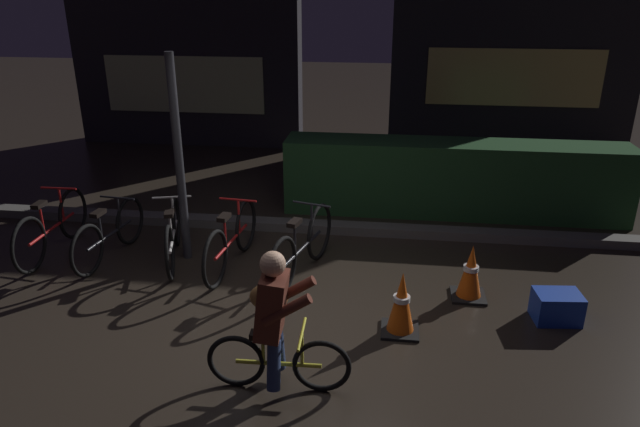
{
  "coord_description": "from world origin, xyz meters",
  "views": [
    {
      "loc": [
        0.9,
        -4.87,
        3.11
      ],
      "look_at": [
        0.2,
        0.6,
        0.9
      ],
      "focal_mm": 32.29,
      "sensor_mm": 36.0,
      "label": 1
    }
  ],
  "objects_px": {
    "street_post": "(179,161)",
    "parked_bike_left_mid": "(110,234)",
    "traffic_cone_near": "(401,304)",
    "parked_bike_leftmost": "(52,227)",
    "parked_bike_right_mid": "(302,248)",
    "parked_bike_center_right": "(231,240)",
    "cyclist": "(275,321)",
    "traffic_cone_far": "(471,273)",
    "blue_crate": "(557,307)",
    "parked_bike_center_left": "(173,235)"
  },
  "relations": [
    {
      "from": "parked_bike_right_mid",
      "to": "parked_bike_leftmost",
      "type": "bearing_deg",
      "value": 101.2
    },
    {
      "from": "parked_bike_center_right",
      "to": "traffic_cone_near",
      "type": "xyz_separation_m",
      "value": [
        1.96,
        -1.13,
        -0.04
      ]
    },
    {
      "from": "parked_bike_leftmost",
      "to": "traffic_cone_near",
      "type": "distance_m",
      "value": 4.4
    },
    {
      "from": "street_post",
      "to": "parked_bike_left_mid",
      "type": "bearing_deg",
      "value": -171.47
    },
    {
      "from": "parked_bike_left_mid",
      "to": "cyclist",
      "type": "bearing_deg",
      "value": -124.44
    },
    {
      "from": "street_post",
      "to": "parked_bike_center_left",
      "type": "xyz_separation_m",
      "value": [
        -0.13,
        -0.09,
        -0.89
      ]
    },
    {
      "from": "traffic_cone_near",
      "to": "parked_bike_right_mid",
      "type": "bearing_deg",
      "value": 138.19
    },
    {
      "from": "traffic_cone_near",
      "to": "street_post",
      "type": "bearing_deg",
      "value": 153.19
    },
    {
      "from": "parked_bike_right_mid",
      "to": "cyclist",
      "type": "distance_m",
      "value": 1.96
    },
    {
      "from": "blue_crate",
      "to": "traffic_cone_far",
      "type": "bearing_deg",
      "value": 156.48
    },
    {
      "from": "traffic_cone_far",
      "to": "cyclist",
      "type": "height_order",
      "value": "cyclist"
    },
    {
      "from": "parked_bike_leftmost",
      "to": "cyclist",
      "type": "distance_m",
      "value": 3.87
    },
    {
      "from": "parked_bike_right_mid",
      "to": "parked_bike_center_left",
      "type": "bearing_deg",
      "value": 97.15
    },
    {
      "from": "traffic_cone_far",
      "to": "traffic_cone_near",
      "type": "bearing_deg",
      "value": -133.94
    },
    {
      "from": "street_post",
      "to": "parked_bike_right_mid",
      "type": "xyz_separation_m",
      "value": [
        1.46,
        -0.31,
        -0.86
      ]
    },
    {
      "from": "parked_bike_left_mid",
      "to": "parked_bike_right_mid",
      "type": "height_order",
      "value": "parked_bike_right_mid"
    },
    {
      "from": "parked_bike_right_mid",
      "to": "blue_crate",
      "type": "xyz_separation_m",
      "value": [
        2.64,
        -0.59,
        -0.21
      ]
    },
    {
      "from": "parked_bike_center_right",
      "to": "parked_bike_leftmost",
      "type": "bearing_deg",
      "value": 93.74
    },
    {
      "from": "parked_bike_center_right",
      "to": "traffic_cone_near",
      "type": "relative_size",
      "value": 2.58
    },
    {
      "from": "parked_bike_leftmost",
      "to": "parked_bike_center_left",
      "type": "xyz_separation_m",
      "value": [
        1.53,
        0.01,
        -0.02
      ]
    },
    {
      "from": "cyclist",
      "to": "street_post",
      "type": "bearing_deg",
      "value": 122.96
    },
    {
      "from": "parked_bike_center_left",
      "to": "cyclist",
      "type": "relative_size",
      "value": 1.22
    },
    {
      "from": "blue_crate",
      "to": "traffic_cone_near",
      "type": "bearing_deg",
      "value": -165.34
    },
    {
      "from": "blue_crate",
      "to": "street_post",
      "type": "bearing_deg",
      "value": 167.62
    },
    {
      "from": "parked_bike_center_right",
      "to": "parked_bike_right_mid",
      "type": "distance_m",
      "value": 0.86
    },
    {
      "from": "parked_bike_center_right",
      "to": "traffic_cone_far",
      "type": "height_order",
      "value": "parked_bike_center_right"
    },
    {
      "from": "cyclist",
      "to": "blue_crate",
      "type": "bearing_deg",
      "value": 26.05
    },
    {
      "from": "street_post",
      "to": "cyclist",
      "type": "distance_m",
      "value": 2.79
    },
    {
      "from": "parked_bike_leftmost",
      "to": "parked_bike_left_mid",
      "type": "bearing_deg",
      "value": -94.23
    },
    {
      "from": "street_post",
      "to": "traffic_cone_near",
      "type": "distance_m",
      "value": 3.02
    },
    {
      "from": "parked_bike_center_right",
      "to": "traffic_cone_far",
      "type": "distance_m",
      "value": 2.71
    },
    {
      "from": "parked_bike_left_mid",
      "to": "cyclist",
      "type": "xyz_separation_m",
      "value": [
        2.46,
        -2.11,
        0.31
      ]
    },
    {
      "from": "parked_bike_right_mid",
      "to": "traffic_cone_far",
      "type": "relative_size",
      "value": 2.77
    },
    {
      "from": "parked_bike_left_mid",
      "to": "parked_bike_center_left",
      "type": "relative_size",
      "value": 1.0
    },
    {
      "from": "parked_bike_leftmost",
      "to": "cyclist",
      "type": "xyz_separation_m",
      "value": [
        3.21,
        -2.15,
        0.28
      ]
    },
    {
      "from": "street_post",
      "to": "parked_bike_leftmost",
      "type": "relative_size",
      "value": 1.47
    },
    {
      "from": "parked_bike_leftmost",
      "to": "blue_crate",
      "type": "height_order",
      "value": "parked_bike_leftmost"
    },
    {
      "from": "parked_bike_left_mid",
      "to": "parked_bike_center_right",
      "type": "xyz_separation_m",
      "value": [
        1.52,
        -0.04,
        0.02
      ]
    },
    {
      "from": "street_post",
      "to": "parked_bike_center_left",
      "type": "height_order",
      "value": "street_post"
    },
    {
      "from": "parked_bike_center_left",
      "to": "cyclist",
      "type": "xyz_separation_m",
      "value": [
        1.68,
        -2.16,
        0.3
      ]
    },
    {
      "from": "parked_bike_right_mid",
      "to": "traffic_cone_near",
      "type": "height_order",
      "value": "parked_bike_right_mid"
    },
    {
      "from": "parked_bike_leftmost",
      "to": "parked_bike_right_mid",
      "type": "bearing_deg",
      "value": -95.12
    },
    {
      "from": "parked_bike_left_mid",
      "to": "traffic_cone_far",
      "type": "xyz_separation_m",
      "value": [
        4.2,
        -0.41,
        -0.03
      ]
    },
    {
      "from": "traffic_cone_near",
      "to": "cyclist",
      "type": "distance_m",
      "value": 1.42
    },
    {
      "from": "parked_bike_right_mid",
      "to": "traffic_cone_far",
      "type": "height_order",
      "value": "parked_bike_right_mid"
    },
    {
      "from": "traffic_cone_far",
      "to": "blue_crate",
      "type": "distance_m",
      "value": 0.89
    },
    {
      "from": "parked_bike_right_mid",
      "to": "cyclist",
      "type": "height_order",
      "value": "cyclist"
    },
    {
      "from": "street_post",
      "to": "traffic_cone_near",
      "type": "bearing_deg",
      "value": -26.81
    },
    {
      "from": "street_post",
      "to": "traffic_cone_far",
      "type": "distance_m",
      "value": 3.47
    },
    {
      "from": "parked_bike_center_right",
      "to": "cyclist",
      "type": "distance_m",
      "value": 2.29
    }
  ]
}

